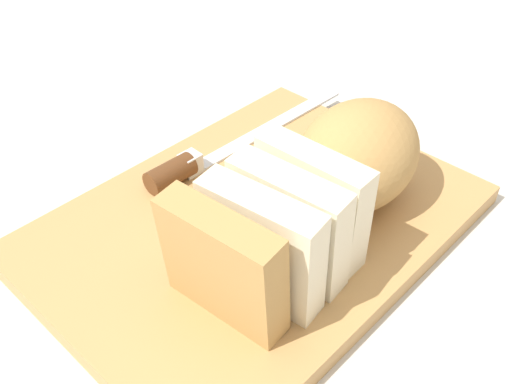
% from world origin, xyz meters
% --- Properties ---
extents(ground_plane, '(3.00, 3.00, 0.00)m').
position_xyz_m(ground_plane, '(0.00, 0.00, 0.00)').
color(ground_plane, beige).
extents(cutting_board, '(0.42, 0.31, 0.02)m').
position_xyz_m(cutting_board, '(0.00, 0.00, 0.01)').
color(cutting_board, tan).
rests_on(cutting_board, ground_plane).
extents(bread_loaf, '(0.28, 0.14, 0.10)m').
position_xyz_m(bread_loaf, '(-0.03, 0.05, 0.07)').
color(bread_loaf, tan).
rests_on(bread_loaf, cutting_board).
extents(bread_knife, '(0.29, 0.03, 0.03)m').
position_xyz_m(bread_knife, '(-0.01, -0.10, 0.03)').
color(bread_knife, silver).
rests_on(bread_knife, cutting_board).
extents(crumb_near_knife, '(0.01, 0.01, 0.01)m').
position_xyz_m(crumb_near_knife, '(-0.02, 0.02, 0.02)').
color(crumb_near_knife, '#996633').
rests_on(crumb_near_knife, cutting_board).
extents(crumb_near_loaf, '(0.01, 0.01, 0.01)m').
position_xyz_m(crumb_near_loaf, '(0.02, 0.07, 0.02)').
color(crumb_near_loaf, '#996633').
rests_on(crumb_near_loaf, cutting_board).
extents(crumb_stray_left, '(0.00, 0.00, 0.00)m').
position_xyz_m(crumb_stray_left, '(-0.01, -0.03, 0.02)').
color(crumb_stray_left, '#996633').
rests_on(crumb_stray_left, cutting_board).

